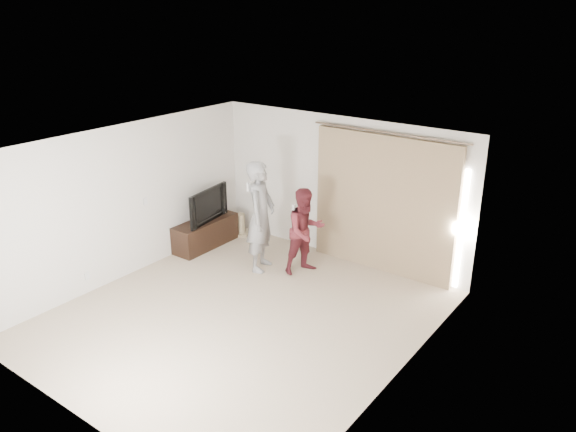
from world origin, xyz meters
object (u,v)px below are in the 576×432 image
object	(u,v)px
person_man	(261,216)
tv	(204,204)
person_woman	(305,231)
tv_console	(206,233)

from	to	relation	value
person_man	tv	bearing A→B (deg)	175.75
person_man	person_woman	distance (m)	0.81
tv	person_woman	world-z (taller)	person_woman
tv	person_man	xyz separation A→B (m)	(1.47, -0.11, 0.13)
person_man	tv_console	bearing A→B (deg)	175.75
tv	person_woman	distance (m)	2.18
tv_console	person_woman	world-z (taller)	person_woman
tv	person_man	world-z (taller)	person_man
person_woman	tv	bearing A→B (deg)	-173.87
tv	person_man	bearing A→B (deg)	-102.51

